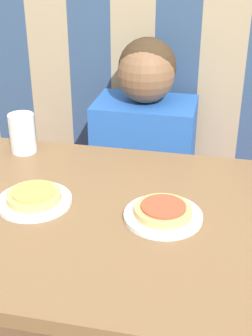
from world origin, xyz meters
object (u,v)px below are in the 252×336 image
at_px(pizza_left, 33,196).
at_px(plate_left, 34,202).
at_px(person, 145,125).
at_px(pizza_right, 163,211).
at_px(plate_right, 163,217).
at_px(drinking_cup, 22,133).

bearing_deg(pizza_left, plate_left, 90.00).
height_order(person, pizza_right, person).
bearing_deg(pizza_right, plate_left, 180.00).
bearing_deg(person, plate_right, -76.59).
bearing_deg(pizza_right, pizza_left, 180.00).
height_order(plate_right, drinking_cup, drinking_cup).
relative_size(pizza_left, pizza_right, 1.00).
relative_size(person, drinking_cup, 5.08).
bearing_deg(plate_left, plate_right, 0.00).
distance_m(person, plate_right, 0.70).
relative_size(person, plate_right, 3.28).
relative_size(plate_right, pizza_right, 1.37).
bearing_deg(pizza_right, plate_right, 90.00).
distance_m(plate_left, drinking_cup, 0.33).
xyz_separation_m(pizza_right, drinking_cup, (-0.47, 0.29, 0.04)).
bearing_deg(plate_right, pizza_right, -90.00).
xyz_separation_m(plate_right, pizza_left, (-0.32, -0.00, 0.02)).
bearing_deg(pizza_right, drinking_cup, 148.77).
xyz_separation_m(person, drinking_cup, (-0.31, -0.39, 0.10)).
xyz_separation_m(plate_right, pizza_right, (0.00, -0.00, 0.02)).
relative_size(plate_left, plate_right, 1.00).
height_order(person, pizza_left, person).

